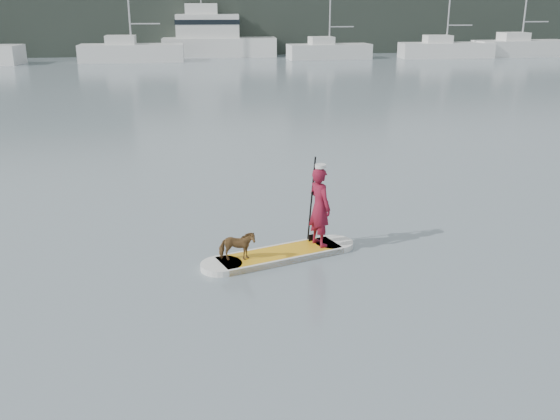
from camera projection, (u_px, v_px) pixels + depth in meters
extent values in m
plane|color=slate|center=(107.00, 310.00, 10.29)|extent=(140.00, 140.00, 0.00)
cube|color=gold|center=(280.00, 255.00, 12.38)|extent=(2.62, 1.50, 0.12)
cylinder|color=silver|center=(221.00, 266.00, 11.85)|extent=(0.80, 0.80, 0.12)
cylinder|color=silver|center=(334.00, 244.00, 12.91)|extent=(0.80, 0.80, 0.12)
cube|color=silver|center=(272.00, 248.00, 12.70)|extent=(2.41, 0.80, 0.12)
cube|color=silver|center=(289.00, 261.00, 12.07)|extent=(2.41, 0.80, 0.12)
imported|color=maroon|center=(320.00, 207.00, 12.48)|extent=(0.59, 0.69, 1.62)
cylinder|color=silver|center=(321.00, 166.00, 12.21)|extent=(0.22, 0.22, 0.07)
imported|color=brown|center=(237.00, 246.00, 11.88)|extent=(0.71, 0.35, 0.58)
cylinder|color=black|center=(311.00, 201.00, 12.65)|extent=(0.12, 0.29, 1.89)
cube|color=black|center=(311.00, 242.00, 12.94)|extent=(0.10, 0.05, 0.32)
cube|color=silver|center=(132.00, 53.00, 51.77)|extent=(8.59, 2.98, 1.41)
cube|color=silver|center=(121.00, 40.00, 51.33)|extent=(2.45, 1.94, 0.71)
cylinder|color=#B7B7BC|center=(145.00, 24.00, 51.16)|extent=(2.43, 0.20, 0.10)
cube|color=silver|center=(329.00, 51.00, 54.21)|extent=(7.28, 2.68, 1.26)
cube|color=silver|center=(321.00, 40.00, 53.76)|extent=(2.09, 1.73, 0.63)
cylinder|color=#B7B7BC|center=(342.00, 27.00, 53.77)|extent=(2.15, 0.19, 0.09)
cube|color=silver|center=(446.00, 50.00, 55.40)|extent=(8.29, 2.94, 1.30)
cube|color=silver|center=(438.00, 39.00, 55.02)|extent=(2.39, 1.83, 0.65)
cylinder|color=#B7B7BC|center=(460.00, 25.00, 54.83)|extent=(2.22, 0.24, 0.09)
cube|color=silver|center=(220.00, 47.00, 56.48)|extent=(10.31, 3.78, 1.66)
cube|color=silver|center=(208.00, 26.00, 55.79)|extent=(5.72, 2.86, 2.03)
cube|color=silver|center=(201.00, 9.00, 55.27)|extent=(2.94, 1.90, 0.92)
cube|color=black|center=(207.00, 22.00, 55.67)|extent=(5.83, 2.93, 0.41)
cube|color=black|center=(158.00, 21.00, 58.87)|extent=(90.00, 6.00, 6.00)
cube|color=black|center=(47.00, 4.00, 57.76)|extent=(14.00, 4.00, 9.00)
cube|color=black|center=(340.00, 9.00, 62.29)|extent=(10.00, 4.00, 8.00)
cube|color=silver|center=(521.00, 48.00, 56.72)|extent=(8.68, 2.81, 1.41)
cube|color=silver|center=(513.00, 36.00, 56.23)|extent=(2.45, 1.89, 0.71)
cylinder|color=#B7B7BC|center=(536.00, 22.00, 56.19)|extent=(2.42, 0.15, 0.10)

